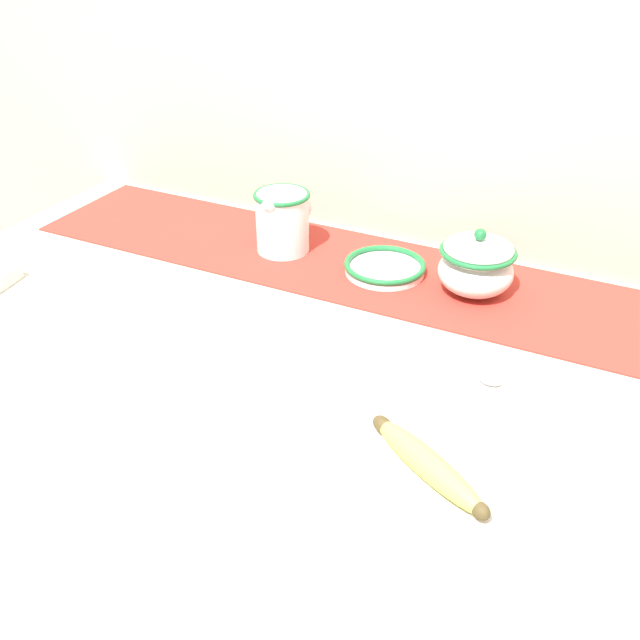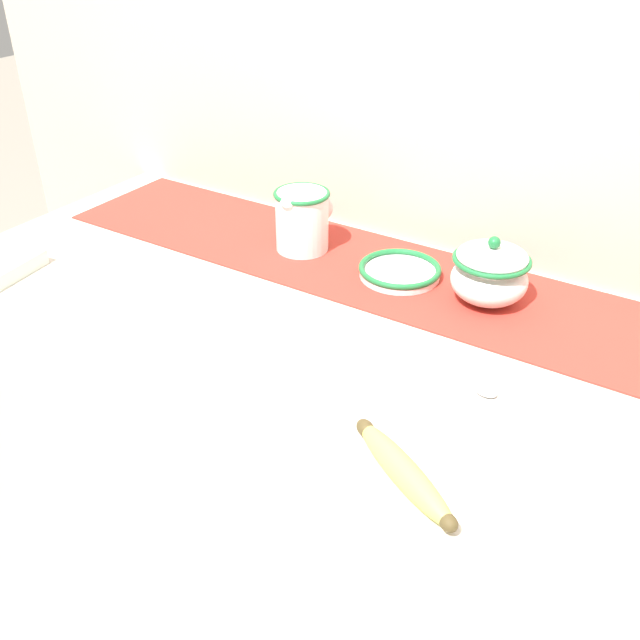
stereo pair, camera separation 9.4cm
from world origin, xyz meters
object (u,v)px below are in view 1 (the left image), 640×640
at_px(sugar_bowl, 476,265).
at_px(banana, 427,464).
at_px(spoon, 481,377).
at_px(small_dish, 385,267).
at_px(cream_pitcher, 283,219).

relative_size(sugar_bowl, banana, 0.70).
bearing_deg(sugar_bowl, spoon, -71.64).
bearing_deg(small_dish, banana, -62.57).
bearing_deg(cream_pitcher, small_dish, -0.52).
bearing_deg(spoon, cream_pitcher, 161.37).
bearing_deg(cream_pitcher, spoon, -27.89).
distance_m(small_dish, spoon, 0.33).
bearing_deg(small_dish, cream_pitcher, 179.48).
distance_m(sugar_bowl, banana, 0.45).
relative_size(cream_pitcher, small_dish, 0.85).
xyz_separation_m(banana, spoon, (0.01, 0.21, -0.01)).
height_order(small_dish, banana, banana).
height_order(small_dish, spoon, small_dish).
bearing_deg(spoon, banana, -82.64).
bearing_deg(sugar_bowl, small_dish, -179.89).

